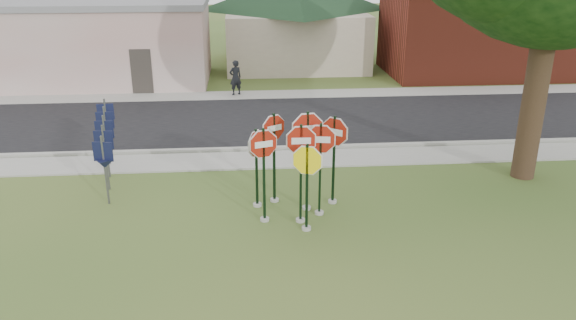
{
  "coord_description": "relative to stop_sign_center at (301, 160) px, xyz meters",
  "views": [
    {
      "loc": [
        -1.15,
        -12.13,
        6.76
      ],
      "look_at": [
        -0.0,
        2.0,
        1.34
      ],
      "focal_mm": 35.0,
      "sensor_mm": 36.0,
      "label": 1
    }
  ],
  "objects": [
    {
      "name": "stop_sign_left",
      "position": [
        -0.93,
        0.12,
        -0.09
      ],
      "size": [
        0.98,
        0.32,
        2.65
      ],
      "color": "#A09D95",
      "rests_on": "ground"
    },
    {
      "name": "route_sign_row",
      "position": [
        -5.64,
        3.52,
        -0.51
      ],
      "size": [
        1.43,
        4.63,
        2.0
      ],
      "color": "#59595E",
      "rests_on": "ground"
    },
    {
      "name": "sidewalk_far",
      "position": [
        -0.24,
        13.32,
        -1.7
      ],
      "size": [
        60.0,
        1.6,
        0.06
      ],
      "primitive_type": "cube",
      "color": "gray",
      "rests_on": "ground"
    },
    {
      "name": "stop_sign_back_right",
      "position": [
        0.24,
        0.72,
        0.13
      ],
      "size": [
        1.16,
        0.24,
        2.91
      ],
      "color": "#A09D95",
      "rests_on": "ground"
    },
    {
      "name": "stop_sign_right",
      "position": [
        0.55,
        0.4,
        -0.07
      ],
      "size": [
        1.06,
        0.24,
        2.66
      ],
      "color": "#A09D95",
      "rests_on": "ground"
    },
    {
      "name": "curb",
      "position": [
        -0.24,
        5.52,
        -1.66
      ],
      "size": [
        60.0,
        0.2,
        0.14
      ],
      "primitive_type": "cube",
      "color": "gray",
      "rests_on": "ground"
    },
    {
      "name": "building_brick",
      "position": [
        11.76,
        17.52,
        0.67
      ],
      "size": [
        10.2,
        6.2,
        4.75
      ],
      "color": "maroon",
      "rests_on": "ground"
    },
    {
      "name": "building_house",
      "position": [
        1.76,
        21.02,
        1.91
      ],
      "size": [
        11.6,
        11.6,
        6.2
      ],
      "color": "#C0B199",
      "rests_on": "ground"
    },
    {
      "name": "stop_sign_far_right",
      "position": [
        1.02,
        1.07,
        -0.07
      ],
      "size": [
        0.87,
        0.7,
        2.65
      ],
      "color": "#A09D95",
      "rests_on": "ground"
    },
    {
      "name": "stop_sign_center",
      "position": [
        0.0,
        0.0,
        0.0
      ],
      "size": [
        1.05,
        0.24,
        2.77
      ],
      "color": "#A09D95",
      "rests_on": "ground"
    },
    {
      "name": "pedestrian",
      "position": [
        -1.75,
        13.4,
        -0.84
      ],
      "size": [
        0.72,
        0.61,
        1.66
      ],
      "primitive_type": "imported",
      "rotation": [
        0.0,
        0.0,
        3.56
      ],
      "color": "black",
      "rests_on": "sidewalk_far"
    },
    {
      "name": "ground",
      "position": [
        -0.24,
        -0.98,
        -1.73
      ],
      "size": [
        120.0,
        120.0,
        0.0
      ],
      "primitive_type": "plane",
      "color": "#345620",
      "rests_on": "ground"
    },
    {
      "name": "road",
      "position": [
        -0.24,
        9.02,
        -1.71
      ],
      "size": [
        60.0,
        7.0,
        0.04
      ],
      "primitive_type": "cube",
      "color": "black",
      "rests_on": "ground"
    },
    {
      "name": "stop_sign_yellow",
      "position": [
        0.11,
        -0.47,
        -0.27
      ],
      "size": [
        0.99,
        0.36,
        2.41
      ],
      "color": "#A09D95",
      "rests_on": "ground"
    },
    {
      "name": "stop_sign_far_left",
      "position": [
        -1.1,
        1.03,
        -0.31
      ],
      "size": [
        0.57,
        0.84,
        2.35
      ],
      "color": "#A09D95",
      "rests_on": "ground"
    },
    {
      "name": "building_stucco",
      "position": [
        -9.24,
        17.02,
        0.42
      ],
      "size": [
        12.2,
        6.2,
        4.2
      ],
      "color": "beige",
      "rests_on": "ground"
    },
    {
      "name": "sidewalk_near",
      "position": [
        -0.24,
        4.52,
        -1.7
      ],
      "size": [
        60.0,
        1.6,
        0.06
      ],
      "primitive_type": "cube",
      "color": "gray",
      "rests_on": "ground"
    },
    {
      "name": "stop_sign_back_left",
      "position": [
        -0.6,
        1.3,
        -0.07
      ],
      "size": [
        0.85,
        0.57,
        2.68
      ],
      "color": "#A09D95",
      "rests_on": "ground"
    }
  ]
}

